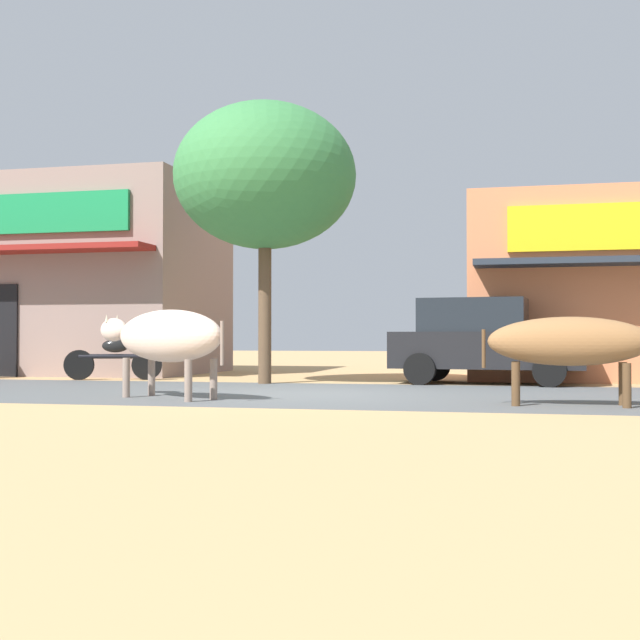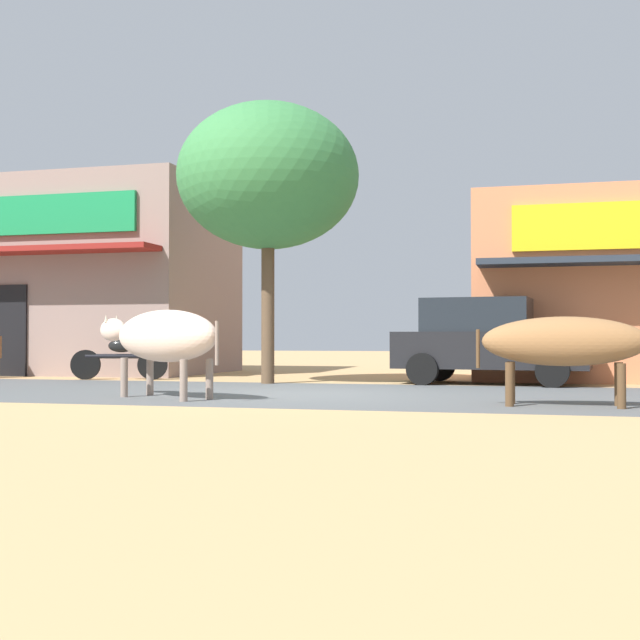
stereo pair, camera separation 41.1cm
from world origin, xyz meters
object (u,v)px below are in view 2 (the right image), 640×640
parked_motorcycle (120,357)px  cow_far_dark (570,342)px  parked_hatchback_car (488,340)px  roadside_tree (268,177)px  cow_near_brown (163,337)px

parked_motorcycle → cow_far_dark: size_ratio=0.74×
parked_hatchback_car → cow_far_dark: 5.24m
cow_far_dark → parked_hatchback_car: bearing=105.1°
parked_hatchback_car → parked_motorcycle: size_ratio=1.87×
roadside_tree → cow_far_dark: roadside_tree is taller
cow_near_brown → cow_far_dark: bearing=-0.2°
roadside_tree → parked_motorcycle: bearing=170.0°
parked_hatchback_car → cow_near_brown: size_ratio=1.45×
roadside_tree → cow_near_brown: 5.15m
roadside_tree → cow_far_dark: bearing=-36.9°
parked_hatchback_car → cow_far_dark: parked_hatchback_car is taller
parked_motorcycle → parked_hatchback_car: bearing=2.5°
roadside_tree → cow_near_brown: roadside_tree is taller
parked_hatchback_car → cow_near_brown: parked_hatchback_car is taller
parked_hatchback_car → parked_motorcycle: parked_hatchback_car is taller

